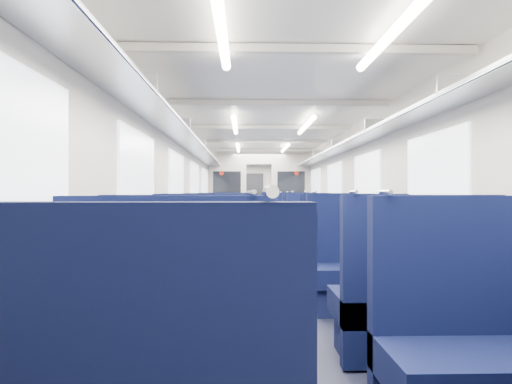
{
  "coord_description": "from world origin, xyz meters",
  "views": [
    {
      "loc": [
        -0.4,
        -9.3,
        1.24
      ],
      "look_at": [
        -0.09,
        2.6,
        1.24
      ],
      "focal_mm": 31.0,
      "sensor_mm": 36.0,
      "label": 1
    }
  ],
  "objects_px": {
    "seat_8": "(211,260)",
    "seat_24": "(232,216)",
    "seat_10": "(217,247)",
    "seat_23": "(282,218)",
    "seat_7": "(362,273)",
    "seat_9": "(342,259)",
    "seat_6": "(203,275)",
    "seat_19": "(292,225)",
    "seat_5": "(413,308)",
    "seat_25": "(279,216)",
    "seat_2": "(156,368)",
    "seat_12": "(220,240)",
    "seat_13": "(313,239)",
    "seat_3": "(489,361)",
    "seat_26": "(233,214)",
    "seat_20": "(230,220)",
    "seat_16": "(226,229)",
    "seat_17": "(297,229)",
    "seat_22": "(231,218)",
    "seat_18": "(228,225)",
    "seat_11": "(324,247)",
    "seat_14": "(223,234)",
    "seat_15": "(304,233)",
    "end_door": "(254,198)",
    "seat_4": "(186,310)",
    "bulkhead": "(259,192)",
    "seat_27": "(276,214)",
    "seat_21": "(285,220)"
  },
  "relations": [
    {
      "from": "seat_8",
      "to": "bulkhead",
      "type": "bearing_deg",
      "value": 82.74
    },
    {
      "from": "seat_6",
      "to": "seat_16",
      "type": "xyz_separation_m",
      "value": [
        0.0,
        5.7,
        0.0
      ]
    },
    {
      "from": "seat_7",
      "to": "seat_9",
      "type": "bearing_deg",
      "value": 90.0
    },
    {
      "from": "seat_12",
      "to": "seat_18",
      "type": "relative_size",
      "value": 1.0
    },
    {
      "from": "seat_17",
      "to": "seat_11",
      "type": "bearing_deg",
      "value": -90.0
    },
    {
      "from": "seat_8",
      "to": "seat_23",
      "type": "distance_m",
      "value": 9.12
    },
    {
      "from": "seat_7",
      "to": "seat_14",
      "type": "height_order",
      "value": "same"
    },
    {
      "from": "seat_4",
      "to": "seat_16",
      "type": "xyz_separation_m",
      "value": [
        0.0,
        7.02,
        0.0
      ]
    },
    {
      "from": "seat_14",
      "to": "seat_15",
      "type": "height_order",
      "value": "same"
    },
    {
      "from": "seat_15",
      "to": "seat_11",
      "type": "bearing_deg",
      "value": -90.0
    },
    {
      "from": "seat_25",
      "to": "seat_12",
      "type": "bearing_deg",
      "value": -101.82
    },
    {
      "from": "end_door",
      "to": "bulkhead",
      "type": "relative_size",
      "value": 0.71
    },
    {
      "from": "seat_10",
      "to": "seat_23",
      "type": "distance_m",
      "value": 7.9
    },
    {
      "from": "seat_5",
      "to": "seat_17",
      "type": "relative_size",
      "value": 1.0
    },
    {
      "from": "seat_8",
      "to": "seat_25",
      "type": "xyz_separation_m",
      "value": [
        1.66,
        10.21,
        0.0
      ]
    },
    {
      "from": "seat_11",
      "to": "seat_26",
      "type": "distance_m",
      "value": 10.26
    },
    {
      "from": "seat_11",
      "to": "seat_15",
      "type": "xyz_separation_m",
      "value": [
        0.0,
        2.27,
        0.0
      ]
    },
    {
      "from": "seat_19",
      "to": "seat_4",
      "type": "bearing_deg",
      "value": -101.36
    },
    {
      "from": "seat_12",
      "to": "seat_16",
      "type": "distance_m",
      "value": 2.37
    },
    {
      "from": "seat_25",
      "to": "seat_15",
      "type": "bearing_deg",
      "value": -90.0
    },
    {
      "from": "seat_12",
      "to": "seat_23",
      "type": "height_order",
      "value": "same"
    },
    {
      "from": "seat_2",
      "to": "seat_12",
      "type": "relative_size",
      "value": 1.0
    },
    {
      "from": "seat_13",
      "to": "seat_3",
      "type": "bearing_deg",
      "value": -90.0
    },
    {
      "from": "seat_14",
      "to": "seat_24",
      "type": "bearing_deg",
      "value": 90.0
    },
    {
      "from": "seat_7",
      "to": "seat_21",
      "type": "relative_size",
      "value": 1.0
    },
    {
      "from": "seat_6",
      "to": "seat_10",
      "type": "height_order",
      "value": "same"
    },
    {
      "from": "seat_14",
      "to": "seat_26",
      "type": "bearing_deg",
      "value": 90.0
    },
    {
      "from": "seat_5",
      "to": "seat_25",
      "type": "xyz_separation_m",
      "value": [
        0.0,
        12.59,
        0.0
      ]
    },
    {
      "from": "seat_15",
      "to": "seat_6",
      "type": "bearing_deg",
      "value": -110.22
    },
    {
      "from": "seat_6",
      "to": "seat_19",
      "type": "relative_size",
      "value": 1.0
    },
    {
      "from": "bulkhead",
      "to": "seat_23",
      "type": "bearing_deg",
      "value": 71.34
    },
    {
      "from": "seat_26",
      "to": "seat_9",
      "type": "bearing_deg",
      "value": -81.68
    },
    {
      "from": "seat_6",
      "to": "seat_25",
      "type": "bearing_deg",
      "value": 81.61
    },
    {
      "from": "end_door",
      "to": "seat_4",
      "type": "distance_m",
      "value": 15.06
    },
    {
      "from": "seat_10",
      "to": "seat_13",
      "type": "distance_m",
      "value": 1.98
    },
    {
      "from": "seat_20",
      "to": "seat_23",
      "type": "xyz_separation_m",
      "value": [
        1.66,
        1.09,
        0.0
      ]
    },
    {
      "from": "seat_15",
      "to": "seat_19",
      "type": "relative_size",
      "value": 1.0
    },
    {
      "from": "seat_7",
      "to": "seat_10",
      "type": "height_order",
      "value": "same"
    },
    {
      "from": "seat_17",
      "to": "seat_24",
      "type": "distance_m",
      "value": 5.77
    },
    {
      "from": "seat_18",
      "to": "seat_16",
      "type": "bearing_deg",
      "value": -90.0
    },
    {
      "from": "seat_8",
      "to": "seat_24",
      "type": "bearing_deg",
      "value": 90.0
    },
    {
      "from": "seat_16",
      "to": "seat_22",
      "type": "bearing_deg",
      "value": 90.0
    },
    {
      "from": "seat_26",
      "to": "seat_20",
      "type": "bearing_deg",
      "value": -90.0
    },
    {
      "from": "seat_11",
      "to": "seat_8",
      "type": "bearing_deg",
      "value": -144.24
    },
    {
      "from": "seat_17",
      "to": "seat_22",
      "type": "distance_m",
      "value": 4.67
    },
    {
      "from": "seat_12",
      "to": "seat_13",
      "type": "distance_m",
      "value": 1.66
    },
    {
      "from": "seat_3",
      "to": "seat_8",
      "type": "xyz_separation_m",
      "value": [
        -1.66,
        3.38,
        0.0
      ]
    },
    {
      "from": "seat_2",
      "to": "seat_16",
      "type": "relative_size",
      "value": 1.0
    },
    {
      "from": "bulkhead",
      "to": "seat_27",
      "type": "bearing_deg",
      "value": 80.18
    },
    {
      "from": "seat_15",
      "to": "seat_21",
      "type": "height_order",
      "value": "same"
    }
  ]
}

